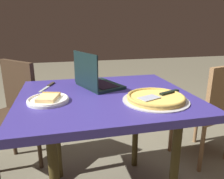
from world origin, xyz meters
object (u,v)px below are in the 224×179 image
Objects in this scene: pizza_tray at (156,98)px; chair_near at (9,111)px; dining_table at (106,107)px; laptop at (95,80)px; chair_far at (210,108)px; pizza_plate at (48,99)px; table_knife at (49,86)px.

chair_near reaches higher than pizza_tray.
dining_table is 0.21m from laptop.
laptop is at bearing -29.56° from chair_near.
dining_table is at bearing -165.09° from chair_far.
chair_near is 1.66m from chair_far.
laptop reaches higher than chair_near.
table_knife is at bearing 91.93° from pizza_plate.
pizza_plate is 0.26× the size of chair_far.
dining_table is 1.01m from chair_far.
pizza_tray is at bearing -50.45° from laptop.
pizza_tray reaches higher than table_knife.
dining_table is 0.88m from chair_near.
chair_far is at bearing 5.25° from laptop.
table_knife is 0.24× the size of chair_far.
table_knife is (-0.59, 0.44, -0.01)m from pizza_tray.
table_knife is at bearing 162.76° from laptop.
dining_table is 2.81× the size of laptop.
pizza_plate is at bearing -88.07° from table_knife.
pizza_plate is at bearing -170.60° from dining_table.
table_knife is at bearing 142.82° from dining_table.
dining_table is at bearing 144.44° from pizza_tray.
chair_near is at bearing 120.62° from pizza_plate.
chair_far is at bearing 14.91° from dining_table.
chair_near is (-0.64, 0.36, -0.31)m from laptop.
pizza_plate is 1.36m from chair_far.
dining_table is 2.80× the size of pizza_tray.
pizza_plate is 0.73m from chair_near.
pizza_plate is (-0.30, -0.22, -0.04)m from laptop.
table_knife is 0.50m from chair_near.
table_knife reaches higher than dining_table.
laptop is 0.37m from pizza_plate.
chair_near is (-0.68, 0.53, -0.17)m from dining_table.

